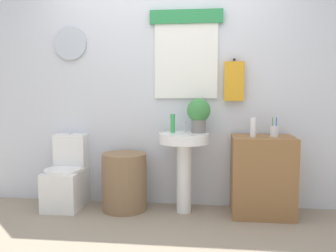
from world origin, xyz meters
name	(u,v)px	position (x,y,z in m)	size (l,w,h in m)	color
ground_plane	(146,247)	(0.00, 0.00, 0.00)	(8.00, 8.00, 0.00)	gray
back_wall	(165,83)	(0.00, 1.15, 1.31)	(4.40, 0.18, 2.60)	silver
toilet	(67,179)	(-1.01, 0.89, 0.29)	(0.38, 0.51, 0.78)	white
laundry_hamper	(124,182)	(-0.38, 0.85, 0.29)	(0.46, 0.46, 0.59)	#846647
pedestal_sink	(184,154)	(0.24, 0.85, 0.60)	(0.50, 0.50, 0.81)	white
faucet	(185,127)	(0.24, 0.97, 0.86)	(0.03, 0.03, 0.10)	silver
wooden_cabinet	(262,176)	(1.01, 0.85, 0.39)	(0.60, 0.44, 0.78)	olive
soap_bottle	(173,123)	(0.12, 0.90, 0.90)	(0.05, 0.05, 0.19)	green
potted_plant	(199,113)	(0.38, 0.91, 1.01)	(0.24, 0.24, 0.34)	slate
lotion_bottle	(253,127)	(0.90, 0.81, 0.88)	(0.05, 0.05, 0.19)	white
toothbrush_cup	(274,131)	(1.11, 0.87, 0.84)	(0.08, 0.08, 0.19)	silver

